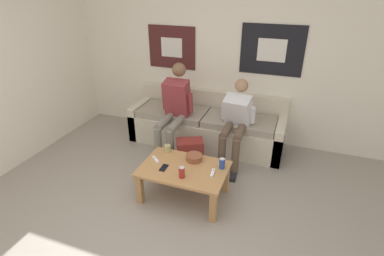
{
  "coord_description": "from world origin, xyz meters",
  "views": [
    {
      "loc": [
        1.1,
        -1.78,
        2.34
      ],
      "look_at": [
        -0.03,
        1.31,
        0.67
      ],
      "focal_mm": 28.0,
      "sensor_mm": 36.0,
      "label": 1
    }
  ],
  "objects": [
    {
      "name": "cell_phone",
      "position": [
        -0.16,
        0.75,
        0.41
      ],
      "size": [
        0.07,
        0.14,
        0.01
      ],
      "color": "black",
      "rests_on": "coffee_table"
    },
    {
      "name": "couch",
      "position": [
        -0.1,
        2.17,
        0.28
      ],
      "size": [
        2.32,
        0.73,
        0.77
      ],
      "color": "beige",
      "rests_on": "ground_plane"
    },
    {
      "name": "drink_can_blue",
      "position": [
        0.45,
        0.98,
        0.47
      ],
      "size": [
        0.07,
        0.07,
        0.12
      ],
      "color": "#28479E",
      "rests_on": "coffee_table"
    },
    {
      "name": "person_seated_teen",
      "position": [
        0.42,
        1.81,
        0.62
      ],
      "size": [
        0.47,
        0.84,
        1.13
      ],
      "color": "brown",
      "rests_on": "ground_plane"
    },
    {
      "name": "pillar_candle",
      "position": [
        -0.27,
        1.09,
        0.45
      ],
      "size": [
        0.08,
        0.08,
        0.1
      ],
      "color": "tan",
      "rests_on": "coffee_table"
    },
    {
      "name": "coffee_table",
      "position": [
        0.05,
        0.84,
        0.33
      ],
      "size": [
        0.98,
        0.65,
        0.4
      ],
      "color": "#B27F4C",
      "rests_on": "ground_plane"
    },
    {
      "name": "person_seated_adult",
      "position": [
        -0.47,
        1.79,
        0.69
      ],
      "size": [
        0.47,
        0.87,
        1.28
      ],
      "color": "gray",
      "rests_on": "ground_plane"
    },
    {
      "name": "wall_back",
      "position": [
        0.0,
        2.55,
        1.28
      ],
      "size": [
        10.0,
        0.07,
        2.55
      ],
      "color": "silver",
      "rests_on": "ground_plane"
    },
    {
      "name": "game_controller_near_left",
      "position": [
        0.39,
        0.83,
        0.42
      ],
      "size": [
        0.05,
        0.15,
        0.03
      ],
      "color": "white",
      "rests_on": "coffee_table"
    },
    {
      "name": "ceramic_bowl",
      "position": [
        0.11,
        1.03,
        0.45
      ],
      "size": [
        0.2,
        0.2,
        0.08
      ],
      "color": "brown",
      "rests_on": "coffee_table"
    },
    {
      "name": "game_controller_near_right",
      "position": [
        -0.32,
        0.86,
        0.42
      ],
      "size": [
        0.13,
        0.12,
        0.03
      ],
      "color": "white",
      "rests_on": "coffee_table"
    },
    {
      "name": "ground_plane",
      "position": [
        0.0,
        0.0,
        0.0
      ],
      "size": [
        18.0,
        18.0,
        0.0
      ],
      "primitive_type": "plane",
      "color": "gray"
    },
    {
      "name": "backpack",
      "position": [
        -0.11,
        1.47,
        0.19
      ],
      "size": [
        0.41,
        0.35,
        0.39
      ],
      "color": "maroon",
      "rests_on": "ground_plane"
    },
    {
      "name": "drink_can_red",
      "position": [
        0.09,
        0.66,
        0.47
      ],
      "size": [
        0.07,
        0.07,
        0.12
      ],
      "color": "maroon",
      "rests_on": "coffee_table"
    }
  ]
}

